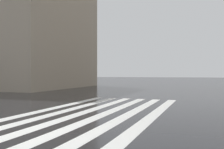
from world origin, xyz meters
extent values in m
plane|color=black|center=(0.00, 0.00, 0.00)|extent=(220.00, 220.00, 0.00)
cube|color=silver|center=(4.00, -2.73, 0.00)|extent=(13.00, 0.50, 0.01)
cube|color=silver|center=(4.00, -1.73, 0.00)|extent=(13.00, 0.50, 0.01)
cube|color=silver|center=(4.00, -0.73, 0.00)|extent=(13.00, 0.50, 0.01)
cube|color=silver|center=(4.00, 0.27, 0.00)|extent=(13.00, 0.50, 0.01)
cube|color=silver|center=(4.00, 1.27, 0.00)|extent=(13.00, 0.50, 0.01)
cube|color=silver|center=(4.00, 2.27, 0.00)|extent=(13.00, 0.50, 0.01)
camera|label=1|loc=(-6.31, -4.70, 1.70)|focal=41.44mm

